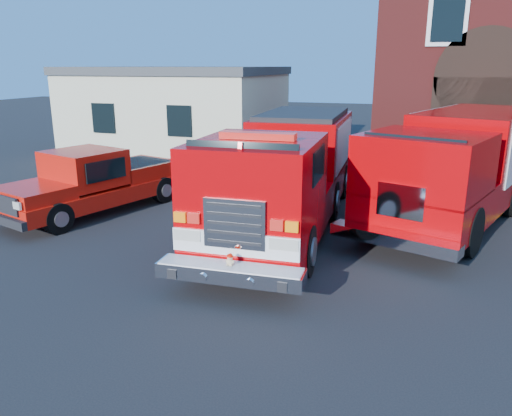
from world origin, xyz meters
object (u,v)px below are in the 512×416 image
(pickup_truck, at_px, (94,182))
(side_building, at_px, (179,108))
(fire_engine, at_px, (287,172))
(secondary_truck, at_px, (461,162))

(pickup_truck, bearing_deg, side_building, 103.92)
(side_building, relative_size, fire_engine, 1.02)
(side_building, distance_m, fire_engine, 14.50)
(pickup_truck, bearing_deg, fire_engine, 4.24)
(fire_engine, height_order, secondary_truck, secondary_truck)
(fire_engine, distance_m, pickup_truck, 6.10)
(secondary_truck, bearing_deg, fire_engine, -151.44)
(side_building, xyz_separation_m, secondary_truck, (13.63, -8.84, -0.54))
(pickup_truck, distance_m, secondary_truck, 11.13)
(fire_engine, bearing_deg, secondary_truck, 28.56)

